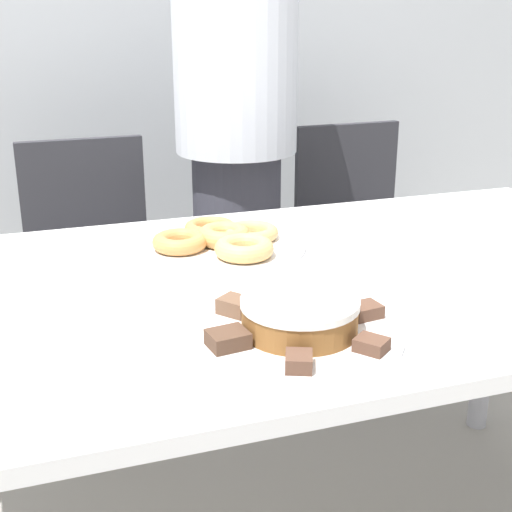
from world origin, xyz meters
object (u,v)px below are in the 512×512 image
office_chair_right (362,259)px  plate_cake (299,334)px  office_chair_left (96,291)px  plate_donuts (224,246)px  person_standing (236,134)px  frosted_cake (300,315)px

office_chair_right → plate_cake: (-0.73, -1.18, 0.36)m
office_chair_left → office_chair_right: 0.94m
plate_donuts → office_chair_left: bearing=107.0°
person_standing → frosted_cake: bearing=-102.4°
office_chair_left → office_chair_right: bearing=-0.6°
person_standing → plate_cake: person_standing is taller
frosted_cake → plate_cake: bearing=0.0°
office_chair_left → frosted_cake: office_chair_left is taller
office_chair_right → frosted_cake: (-0.73, -1.18, 0.39)m
office_chair_left → frosted_cake: bearing=-80.5°
plate_donuts → frosted_cake: size_ratio=1.88×
office_chair_right → plate_cake: 1.44m
person_standing → office_chair_left: (-0.47, 0.01, -0.48)m
plate_cake → office_chair_left: bearing=100.1°
person_standing → frosted_cake: (-0.26, -1.18, -0.08)m
person_standing → office_chair_right: size_ratio=1.94×
office_chair_right → plate_cake: size_ratio=2.57×
person_standing → office_chair_right: 0.67m
office_chair_left → plate_donuts: bearing=-73.6°
office_chair_right → frosted_cake: 1.44m
person_standing → office_chair_right: person_standing is taller
plate_cake → frosted_cake: frosted_cake is taller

